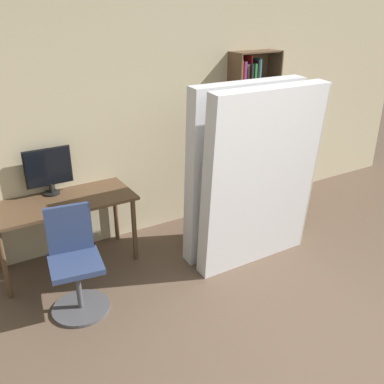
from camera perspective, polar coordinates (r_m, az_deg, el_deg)
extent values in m
cube|color=#C6B793|center=(5.05, -3.58, 9.90)|extent=(8.00, 0.06, 2.70)
cube|color=brown|center=(4.48, -16.94, -1.30)|extent=(1.42, 0.64, 0.03)
cylinder|color=brown|center=(4.33, -23.74, -8.91)|extent=(0.05, 0.05, 0.72)
cylinder|color=brown|center=(4.60, -7.70, -4.99)|extent=(0.05, 0.05, 0.72)
cylinder|color=brown|center=(5.03, -10.15, -2.50)|extent=(0.05, 0.05, 0.72)
cylinder|color=black|center=(4.66, -18.17, -0.13)|extent=(0.16, 0.16, 0.02)
cylinder|color=black|center=(4.64, -18.26, 0.50)|extent=(0.04, 0.04, 0.09)
cube|color=black|center=(4.56, -18.64, 3.18)|extent=(0.47, 0.02, 0.39)
cube|color=black|center=(4.56, -18.62, 3.16)|extent=(0.45, 0.03, 0.37)
cylinder|color=#4C4C51|center=(4.16, -14.55, -14.73)|extent=(0.52, 0.52, 0.03)
cylinder|color=#4C4C51|center=(4.03, -14.88, -12.14)|extent=(0.05, 0.05, 0.43)
cube|color=navy|center=(3.89, -15.26, -9.26)|extent=(0.50, 0.50, 0.05)
cube|color=navy|center=(3.94, -16.08, -4.70)|extent=(0.40, 0.10, 0.45)
cube|color=brown|center=(5.44, 5.38, 7.27)|extent=(0.02, 0.28, 2.04)
cube|color=brown|center=(5.82, 10.33, 8.08)|extent=(0.02, 0.28, 2.04)
cube|color=brown|center=(5.72, 7.12, 8.02)|extent=(0.63, 0.02, 2.04)
cube|color=brown|center=(5.98, 7.40, -1.68)|extent=(0.60, 0.24, 0.02)
cube|color=brown|center=(5.84, 7.57, 1.32)|extent=(0.60, 0.24, 0.02)
cube|color=brown|center=(5.72, 7.75, 4.45)|extent=(0.60, 0.24, 0.02)
cube|color=brown|center=(5.62, 7.94, 7.70)|extent=(0.60, 0.24, 0.02)
cube|color=brown|center=(5.54, 8.14, 11.05)|extent=(0.60, 0.24, 0.02)
cube|color=brown|center=(5.48, 8.34, 14.50)|extent=(0.60, 0.24, 0.02)
cube|color=brown|center=(5.44, 8.56, 18.01)|extent=(0.60, 0.24, 0.02)
cube|color=teal|center=(5.76, 5.29, -0.97)|extent=(0.02, 0.18, 0.28)
cube|color=red|center=(5.77, 5.61, -1.25)|extent=(0.02, 0.17, 0.22)
cube|color=brown|center=(5.78, 5.91, -1.09)|extent=(0.04, 0.15, 0.24)
cube|color=#232328|center=(5.84, 5.92, -0.57)|extent=(0.04, 0.17, 0.29)
cube|color=gold|center=(5.86, 6.34, -0.95)|extent=(0.03, 0.20, 0.21)
cube|color=gold|center=(5.87, 6.67, -0.90)|extent=(0.03, 0.15, 0.21)
cube|color=orange|center=(5.89, 6.91, -0.79)|extent=(0.02, 0.16, 0.22)
cube|color=red|center=(5.93, 6.93, -0.23)|extent=(0.03, 0.14, 0.29)
cube|color=teal|center=(5.66, 5.31, 2.05)|extent=(0.04, 0.15, 0.23)
cube|color=#7A2D84|center=(5.64, 6.08, 1.90)|extent=(0.04, 0.17, 0.23)
cube|color=silver|center=(5.68, 6.18, 2.18)|extent=(0.03, 0.14, 0.25)
cube|color=red|center=(5.69, 6.69, 1.96)|extent=(0.03, 0.16, 0.21)
cube|color=red|center=(5.73, 6.72, 2.45)|extent=(0.03, 0.19, 0.27)
cube|color=brown|center=(5.76, 6.97, 2.45)|extent=(0.03, 0.20, 0.25)
cube|color=silver|center=(5.53, 5.44, 5.53)|extent=(0.03, 0.18, 0.28)
cube|color=#7A2D84|center=(5.57, 5.68, 5.15)|extent=(0.02, 0.14, 0.19)
cube|color=#232328|center=(5.58, 6.00, 5.45)|extent=(0.04, 0.16, 0.25)
cube|color=#1E4C9E|center=(5.57, 6.55, 5.41)|extent=(0.03, 0.19, 0.25)
cube|color=#232328|center=(5.59, 6.92, 5.56)|extent=(0.04, 0.20, 0.27)
cube|color=brown|center=(5.60, 7.29, 5.50)|extent=(0.03, 0.15, 0.25)
cube|color=#1E4C9E|center=(5.67, 7.24, 5.43)|extent=(0.03, 0.20, 0.20)
cube|color=#232328|center=(5.41, 5.80, 8.87)|extent=(0.03, 0.19, 0.29)
cube|color=silver|center=(5.42, 6.20, 8.62)|extent=(0.03, 0.17, 0.25)
cube|color=teal|center=(5.48, 6.13, 8.97)|extent=(0.04, 0.18, 0.28)
cube|color=#7A2D84|center=(5.51, 6.40, 8.84)|extent=(0.02, 0.14, 0.24)
cube|color=#1E4C9E|center=(5.52, 6.78, 9.00)|extent=(0.02, 0.14, 0.27)
cube|color=#1E4C9E|center=(5.37, 5.79, 11.96)|extent=(0.04, 0.15, 0.20)
cube|color=gold|center=(5.36, 6.35, 12.41)|extent=(0.03, 0.19, 0.29)
cube|color=#287A38|center=(5.38, 6.64, 11.96)|extent=(0.03, 0.21, 0.20)
cube|color=gold|center=(5.41, 6.75, 12.38)|extent=(0.02, 0.17, 0.27)
cube|color=#7A2D84|center=(5.44, 7.02, 12.10)|extent=(0.04, 0.20, 0.21)
cube|color=silver|center=(5.45, 7.44, 12.26)|extent=(0.02, 0.19, 0.24)
cube|color=#7A2D84|center=(5.47, 7.68, 12.37)|extent=(0.04, 0.20, 0.25)
cube|color=orange|center=(5.26, 6.20, 15.75)|extent=(0.02, 0.16, 0.26)
cube|color=#287A38|center=(5.34, 6.03, 15.99)|extent=(0.04, 0.14, 0.28)
cube|color=#7A2D84|center=(5.34, 6.63, 15.71)|extent=(0.04, 0.17, 0.23)
cube|color=brown|center=(5.36, 7.06, 15.53)|extent=(0.03, 0.15, 0.20)
cube|color=#232328|center=(5.35, 7.66, 15.52)|extent=(0.03, 0.14, 0.20)
cube|color=red|center=(5.43, 7.43, 16.11)|extent=(0.02, 0.16, 0.29)
cube|color=#287A38|center=(5.44, 7.88, 15.63)|extent=(0.03, 0.20, 0.20)
cube|color=#232328|center=(5.44, 8.38, 15.81)|extent=(0.03, 0.17, 0.24)
cube|color=teal|center=(5.49, 8.44, 15.94)|extent=(0.03, 0.20, 0.25)
cube|color=silver|center=(4.33, 9.22, 1.57)|extent=(1.32, 0.32, 1.88)
cube|color=beige|center=(4.76, 15.30, 3.08)|extent=(0.01, 0.32, 1.85)
cube|color=silver|center=(4.55, 6.73, 2.83)|extent=(1.32, 0.28, 1.88)
cube|color=beige|center=(4.96, 12.76, 4.18)|extent=(0.01, 0.28, 1.85)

